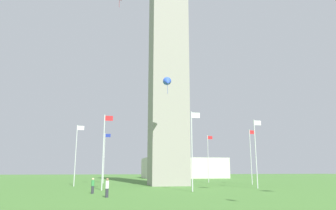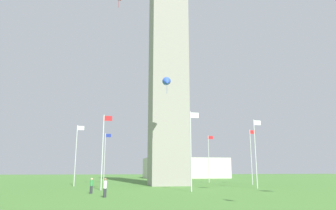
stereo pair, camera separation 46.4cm
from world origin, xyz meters
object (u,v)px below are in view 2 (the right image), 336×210
at_px(flagpole_se, 105,156).
at_px(person_white_shirt, 105,188).
at_px(flagpole_sw, 103,148).
at_px(flagpole_w, 191,147).
at_px(distant_building, 185,168).
at_px(flagpole_e, 155,157).
at_px(obelisk_monument, 168,28).
at_px(flagpole_n, 251,154).
at_px(person_green_shirt, 91,186).
at_px(flagpole_nw, 256,150).
at_px(kite_blue_delta, 167,82).
at_px(flagpole_ne, 209,157).
at_px(flagpole_s, 76,153).

relative_size(flagpole_se, person_white_shirt, 5.45).
distance_m(flagpole_sw, flagpole_w, 11.23).
distance_m(flagpole_sw, distant_building, 60.83).
xyz_separation_m(flagpole_e, flagpole_sw, (-10.37, -25.05, 0.00)).
bearing_deg(flagpole_se, person_white_shirt, -89.01).
relative_size(obelisk_monument, flagpole_n, 5.83).
distance_m(flagpole_n, flagpole_e, 20.75).
bearing_deg(person_green_shirt, flagpole_nw, -31.33).
bearing_deg(flagpole_sw, kite_blue_delta, 7.06).
bearing_deg(flagpole_sw, distant_building, 66.52).
distance_m(obelisk_monument, flagpole_ne, 26.83).
bearing_deg(flagpole_nw, kite_blue_delta, 175.17).
height_order(flagpole_w, distant_building, flagpole_w).
relative_size(person_green_shirt, distant_building, 0.07).
relative_size(flagpole_ne, flagpole_e, 1.00).
height_order(flagpole_sw, person_green_shirt, flagpole_sw).
bearing_deg(flagpole_nw, flagpole_w, -157.50).
relative_size(flagpole_e, kite_blue_delta, 3.81).
xyz_separation_m(obelisk_monument, person_green_shirt, (-11.27, -15.67, -26.77)).
distance_m(flagpole_ne, person_green_shirt, 34.17).
relative_size(flagpole_se, flagpole_w, 1.00).
relative_size(flagpole_ne, kite_blue_delta, 3.81).
height_order(flagpole_e, flagpole_w, same).
bearing_deg(obelisk_monument, flagpole_n, 0.00).
height_order(flagpole_w, kite_blue_delta, kite_blue_delta).
height_order(obelisk_monument, flagpole_e, obelisk_monument).
height_order(flagpole_ne, flagpole_se, same).
bearing_deg(flagpole_n, flagpole_ne, 112.50).
bearing_deg(person_green_shirt, flagpole_s, 57.02).
bearing_deg(obelisk_monument, flagpole_nw, -44.86).
bearing_deg(distant_building, obelisk_monument, -107.03).
height_order(flagpole_ne, flagpole_s, same).
bearing_deg(obelisk_monument, flagpole_s, 180.00).
height_order(flagpole_n, flagpole_nw, same).
distance_m(flagpole_se, kite_blue_delta, 23.42).
relative_size(flagpole_e, person_green_shirt, 5.82).
xyz_separation_m(obelisk_monument, kite_blue_delta, (-1.91, -9.33, -12.98)).
bearing_deg(flagpole_s, flagpole_sw, -67.50).
bearing_deg(flagpole_e, person_green_shirt, -110.45).
height_order(flagpole_e, flagpole_s, same).
relative_size(person_white_shirt, distant_building, 0.07).
height_order(obelisk_monument, person_green_shirt, obelisk_monument).
distance_m(flagpole_sw, person_white_shirt, 11.13).
relative_size(flagpole_sw, flagpole_w, 1.00).
bearing_deg(person_white_shirt, obelisk_monument, -22.00).
distance_m(flagpole_e, flagpole_s, 20.75).
distance_m(flagpole_ne, flagpole_sw, 29.34).
distance_m(flagpole_ne, kite_blue_delta, 25.10).
bearing_deg(person_green_shirt, kite_blue_delta, -10.92).
bearing_deg(flagpole_n, person_white_shirt, -139.90).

